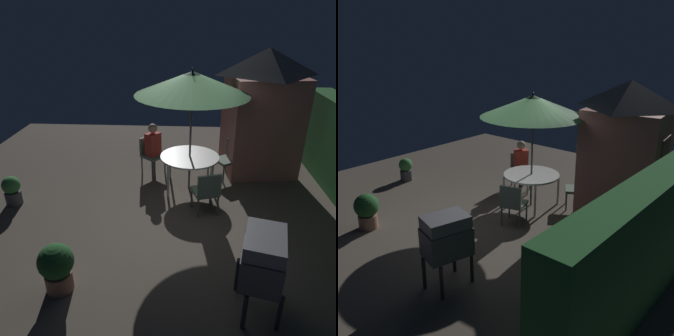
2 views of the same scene
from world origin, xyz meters
TOP-DOWN VIEW (x-y plane):
  - ground_plane at (0.00, 0.00)m, footprint 11.00×11.00m
  - garden_shed at (-2.19, 1.93)m, footprint 1.76×1.87m
  - patio_table at (-1.09, 0.23)m, footprint 1.28×1.28m
  - patio_umbrella at (-1.09, 0.23)m, footprint 2.32×2.32m
  - bbq_grill at (2.20, 1.11)m, footprint 0.80×0.66m
  - chair_near_shed at (-1.85, -0.71)m, footprint 0.65×0.65m
  - chair_far_side at (-0.03, 0.56)m, footprint 0.58×0.58m
  - chair_toward_hedge at (-1.68, 1.16)m, footprint 0.64×0.64m
  - potted_plant_by_shed at (2.02, -1.60)m, footprint 0.50×0.50m
  - potted_plant_by_grill at (-0.17, -3.38)m, footprint 0.36×0.36m
  - person_in_red at (-1.80, -0.65)m, footprint 0.42×0.40m

SIDE VIEW (x-z plane):
  - ground_plane at x=0.00m, z-range 0.00..0.00m
  - potted_plant_by_grill at x=-0.17m, z-range 0.01..0.63m
  - potted_plant_by_shed at x=2.02m, z-range 0.04..0.78m
  - chair_near_shed at x=-1.85m, z-range 0.07..0.97m
  - chair_far_side at x=-0.03m, z-range 0.07..0.97m
  - chair_toward_hedge at x=-1.68m, z-range 0.07..0.97m
  - patio_table at x=-1.09m, z-range 0.33..1.10m
  - person_in_red at x=-1.80m, z-range 0.15..1.41m
  - bbq_grill at x=2.20m, z-range 0.25..1.45m
  - garden_shed at x=-2.19m, z-range 0.03..2.94m
  - patio_umbrella at x=-1.09m, z-range 1.02..3.64m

